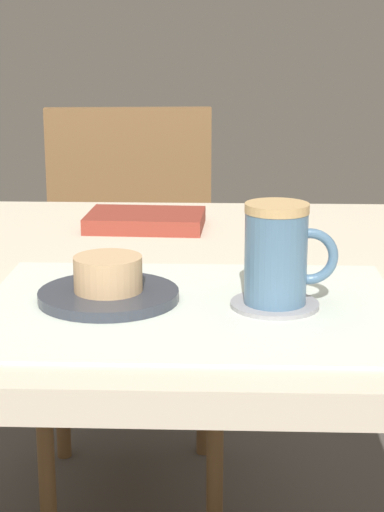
{
  "coord_description": "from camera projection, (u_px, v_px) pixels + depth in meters",
  "views": [
    {
      "loc": [
        0.09,
        -1.09,
        1.05
      ],
      "look_at": [
        0.05,
        -0.15,
        0.8
      ],
      "focal_mm": 60.0,
      "sensor_mm": 36.0,
      "label": 1
    }
  ],
  "objects": [
    {
      "name": "pastry",
      "position": [
        108.0,
        274.0,
        0.96
      ],
      "size": [
        0.08,
        0.08,
        0.04
      ],
      "primitive_type": "cylinder",
      "color": "tan",
      "rests_on": "pastry_plate"
    },
    {
      "name": "coffee_coaster",
      "position": [
        275.0,
        304.0,
        0.95
      ],
      "size": [
        0.1,
        0.1,
        0.0
      ],
      "primitive_type": "cylinder",
      "color": "#99999E",
      "rests_on": "placemat"
    },
    {
      "name": "coffee_mug",
      "position": [
        278.0,
        254.0,
        0.93
      ],
      "size": [
        0.1,
        0.07,
        0.11
      ],
      "color": "slate",
      "rests_on": "coffee_coaster"
    },
    {
      "name": "wooden_chair",
      "position": [
        130.0,
        286.0,
        1.96
      ],
      "size": [
        0.46,
        0.46,
        0.87
      ],
      "rotation": [
        0.0,
        0.0,
        3.23
      ],
      "color": "brown",
      "rests_on": "ground_plane"
    },
    {
      "name": "placemat",
      "position": [
        191.0,
        307.0,
        0.95
      ],
      "size": [
        0.46,
        0.35,
        0.0
      ],
      "primitive_type": "cube",
      "color": "silver",
      "rests_on": "dining_table"
    },
    {
      "name": "pastry_plate",
      "position": [
        109.0,
        295.0,
        0.97
      ],
      "size": [
        0.16,
        0.16,
        0.01
      ],
      "primitive_type": "cylinder",
      "color": "#333842",
      "rests_on": "placemat"
    },
    {
      "name": "small_book",
      "position": [
        146.0,
        220.0,
        1.34
      ],
      "size": [
        0.19,
        0.13,
        0.02
      ],
      "primitive_type": "cube",
      "rotation": [
        0.0,
        0.0,
        -0.04
      ],
      "color": "maroon",
      "rests_on": "dining_table"
    },
    {
      "name": "dining_table",
      "position": [
        156.0,
        326.0,
        1.16
      ],
      "size": [
        1.05,
        0.83,
        0.75
      ],
      "color": "beige",
      "rests_on": "ground_plane"
    }
  ]
}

